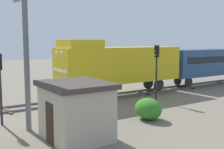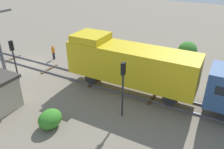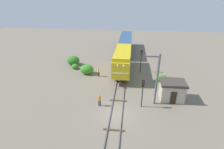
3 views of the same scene
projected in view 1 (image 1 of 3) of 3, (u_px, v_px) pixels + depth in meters
locomotive at (119, 64)px, 23.68m from camera, size 2.90×11.60×4.60m
passenger_car_leading at (217, 61)px, 31.08m from camera, size 2.84×14.00×3.66m
traffic_signal_near at (0, 76)px, 15.36m from camera, size 0.32×0.34×3.99m
traffic_signal_mid at (156, 63)px, 21.46m from camera, size 0.32×0.34×4.35m
worker_by_signal at (78, 80)px, 26.37m from camera, size 0.38×0.38×1.70m
catenary_mast at (26, 57)px, 14.34m from camera, size 1.94×0.28×7.25m
relay_hut at (76, 110)px, 13.33m from camera, size 3.50×2.90×2.74m
bush_near at (148, 109)px, 16.71m from camera, size 1.79×1.46×1.30m
bush_mid at (79, 78)px, 32.33m from camera, size 1.42×1.16×1.03m
bush_far at (90, 72)px, 34.25m from camera, size 2.65×2.17×1.93m
bush_back at (75, 78)px, 28.79m from camera, size 2.48×2.03×1.80m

